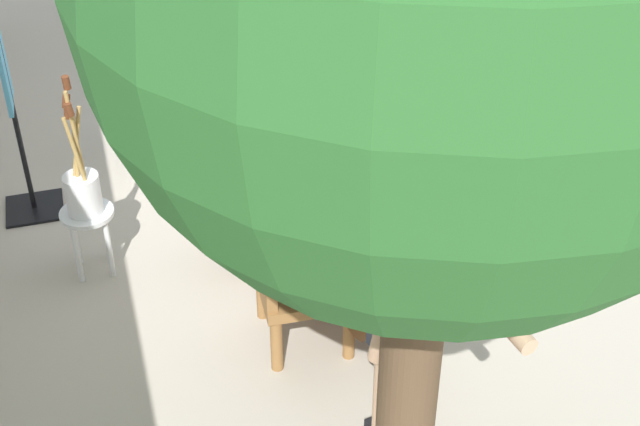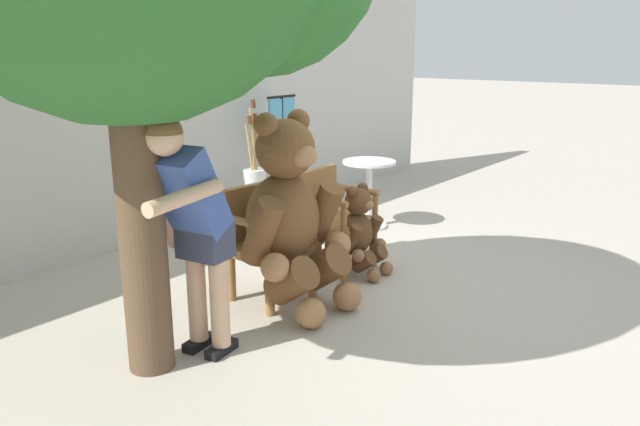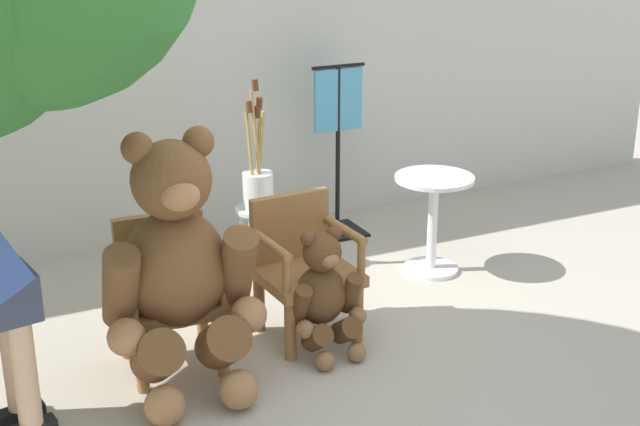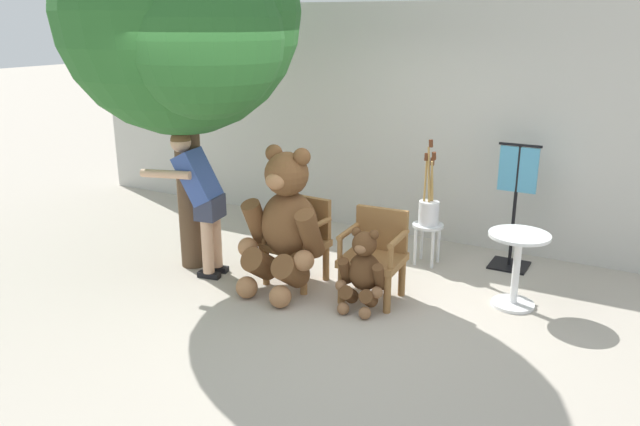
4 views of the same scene
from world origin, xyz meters
name	(u,v)px [view 4 (image 4 of 4)]	position (x,y,z in m)	size (l,w,h in m)	color
ground_plane	(315,304)	(0.00, 0.00, 0.00)	(60.00, 60.00, 0.00)	#B2A899
back_wall	(412,123)	(0.00, 2.40, 1.40)	(10.00, 0.16, 2.80)	beige
wooden_chair_left	(299,238)	(-0.42, 0.43, 0.46)	(0.59, 0.55, 0.86)	olive
wooden_chair_right	(375,252)	(0.42, 0.43, 0.46)	(0.59, 0.55, 0.86)	olive
teddy_bear_large	(285,222)	(-0.43, 0.17, 0.71)	(0.87, 0.83, 1.45)	brown
teddy_bear_small	(363,270)	(0.43, 0.14, 0.38)	(0.46, 0.45, 0.78)	brown
person_visitor	(199,191)	(-1.41, 0.08, 0.91)	(0.76, 0.56, 1.53)	black
white_stool	(428,233)	(0.57, 1.50, 0.36)	(0.34, 0.34, 0.46)	silver
brush_bucket	(429,208)	(0.57, 1.50, 0.65)	(0.22, 0.22, 0.94)	white
round_side_table	(517,261)	(1.66, 0.89, 0.45)	(0.56, 0.56, 0.72)	white
patio_tree	(183,18)	(-1.55, 0.16, 2.61)	(2.54, 2.42, 3.88)	brown
clothing_display_stand	(515,203)	(1.40, 1.87, 0.72)	(0.44, 0.40, 1.36)	black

